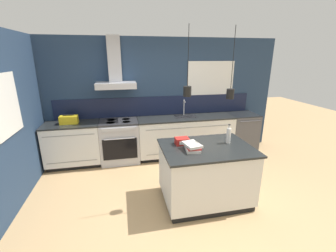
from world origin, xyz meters
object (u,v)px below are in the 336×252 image
object	(u,v)px
dishwasher	(241,132)
yellow_toolbox	(69,120)
oven_range	(120,141)
book_stack	(192,147)
bottle_on_island	(229,135)
red_supply_box	(182,141)

from	to	relation	value
dishwasher	yellow_toolbox	world-z (taller)	yellow_toolbox
oven_range	dishwasher	distance (m)	2.87
oven_range	book_stack	world-z (taller)	book_stack
bottle_on_island	book_stack	xyz separation A→B (m)	(-0.63, -0.16, -0.07)
dishwasher	book_stack	bearing A→B (deg)	-135.55
oven_range	yellow_toolbox	world-z (taller)	yellow_toolbox
oven_range	red_supply_box	world-z (taller)	red_supply_box
bottle_on_island	red_supply_box	bearing A→B (deg)	172.10
dishwasher	red_supply_box	size ratio (longest dim) A/B	4.42
book_stack	red_supply_box	world-z (taller)	book_stack
oven_range	bottle_on_island	bearing A→B (deg)	-44.30
dishwasher	yellow_toolbox	distance (m)	3.87
book_stack	yellow_toolbox	bearing A→B (deg)	138.20
oven_range	yellow_toolbox	size ratio (longest dim) A/B	2.68
oven_range	bottle_on_island	world-z (taller)	bottle_on_island
book_stack	red_supply_box	distance (m)	0.27
red_supply_box	yellow_toolbox	distance (m)	2.46
bottle_on_island	red_supply_box	distance (m)	0.73
bottle_on_island	red_supply_box	size ratio (longest dim) A/B	1.48
dishwasher	oven_range	bearing A→B (deg)	-179.92
dishwasher	red_supply_box	world-z (taller)	red_supply_box
oven_range	dishwasher	size ratio (longest dim) A/B	1.00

